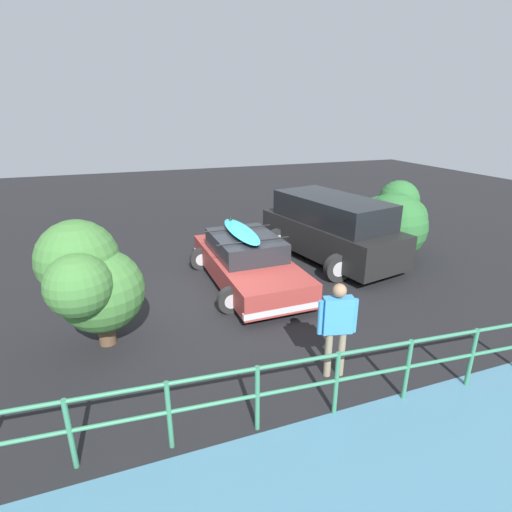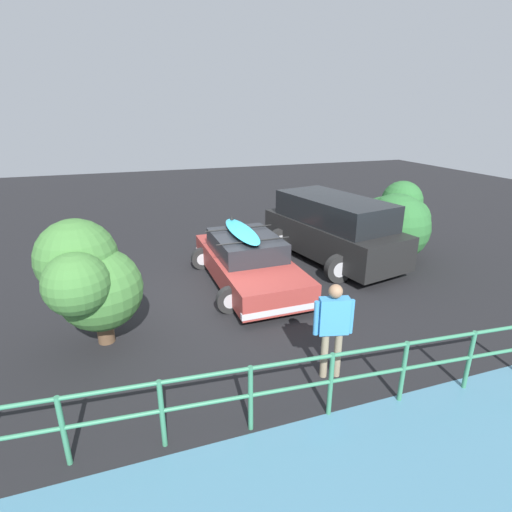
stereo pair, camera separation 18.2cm
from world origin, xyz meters
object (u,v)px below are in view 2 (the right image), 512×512
at_px(person_bystander, 333,323).
at_px(bush_near_left, 89,278).
at_px(sedan_car, 248,261).
at_px(bush_near_right, 394,225).
at_px(suv_car, 332,228).

relative_size(person_bystander, bush_near_left, 0.69).
relative_size(sedan_car, person_bystander, 2.67).
bearing_deg(sedan_car, person_bystander, 91.55).
bearing_deg(bush_near_right, bush_near_left, 15.34).
bearing_deg(person_bystander, bush_near_right, -135.23).
distance_m(suv_car, bush_near_left, 7.01).
height_order(suv_car, bush_near_right, bush_near_right).
relative_size(sedan_car, suv_car, 0.91).
distance_m(sedan_car, person_bystander, 4.18).
xyz_separation_m(person_bystander, bush_near_right, (-4.60, -4.57, 0.01)).
distance_m(sedan_car, suv_car, 3.00).
bearing_deg(person_bystander, suv_car, -119.00).
bearing_deg(bush_near_right, suv_car, -12.04).
bearing_deg(sedan_car, suv_car, -164.31).
bearing_deg(bush_near_right, sedan_car, 4.95).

